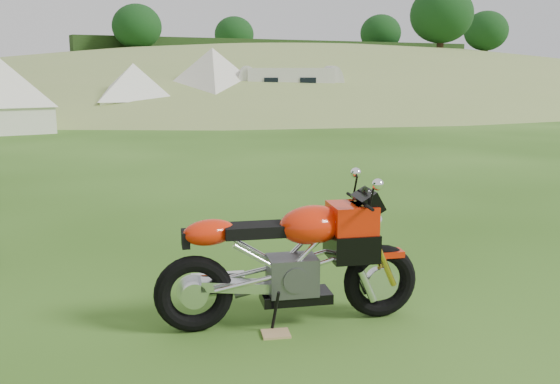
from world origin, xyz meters
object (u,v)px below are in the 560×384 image
sport_motorcycle (290,251)px  tent_mid (134,91)px  tent_left (2,94)px  caravan (289,92)px  plywood_board (276,334)px  tent_right (213,85)px

sport_motorcycle → tent_mid: size_ratio=0.77×
tent_left → sport_motorcycle: bearing=-88.2°
tent_left → tent_mid: tent_left is taller
tent_left → caravan: tent_left is taller
plywood_board → caravan: caravan is taller
tent_mid → caravan: tent_mid is taller
tent_right → sport_motorcycle: bearing=-135.8°
sport_motorcycle → tent_left: tent_left is taller
sport_motorcycle → tent_right: (8.25, 20.68, 0.76)m
caravan → tent_right: bearing=-173.1°
plywood_board → tent_left: bearing=90.3°
sport_motorcycle → tent_left: bearing=109.0°
plywood_board → caravan: (11.70, 19.86, 1.08)m
plywood_board → caravan: 23.08m
tent_left → tent_right: 8.78m
sport_motorcycle → tent_mid: tent_mid is taller
tent_left → tent_mid: size_ratio=1.04×
tent_right → caravan: tent_right is taller
plywood_board → tent_left: 18.94m
sport_motorcycle → tent_left: (-0.31, 18.75, 0.62)m
plywood_board → tent_right: size_ratio=0.07×
tent_mid → tent_right: bearing=10.4°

